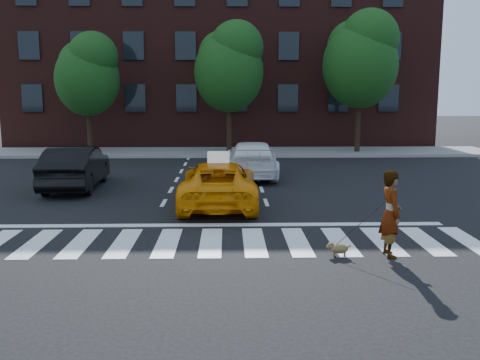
% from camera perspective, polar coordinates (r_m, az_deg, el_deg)
% --- Properties ---
extents(ground, '(120.00, 120.00, 0.00)m').
position_cam_1_polar(ground, '(12.43, -3.12, -6.67)').
color(ground, black).
rests_on(ground, ground).
extents(crosswalk, '(13.00, 2.40, 0.01)m').
position_cam_1_polar(crosswalk, '(12.43, -3.12, -6.65)').
color(crosswalk, silver).
rests_on(crosswalk, ground).
extents(stop_line, '(12.00, 0.30, 0.01)m').
position_cam_1_polar(stop_line, '(13.97, -2.93, -4.81)').
color(stop_line, silver).
rests_on(stop_line, ground).
extents(sidewalk_far, '(30.00, 4.00, 0.15)m').
position_cam_1_polar(sidewalk_far, '(29.63, -2.13, 2.99)').
color(sidewalk_far, slate).
rests_on(sidewalk_far, ground).
extents(building, '(26.00, 10.00, 12.00)m').
position_cam_1_polar(building, '(37.02, -2.04, 13.50)').
color(building, '#3F1A16').
rests_on(building, ground).
extents(tree_left, '(3.39, 3.38, 6.50)m').
position_cam_1_polar(tree_left, '(29.86, -15.95, 11.08)').
color(tree_left, black).
rests_on(tree_left, ground).
extents(tree_mid, '(3.69, 3.69, 7.10)m').
position_cam_1_polar(tree_mid, '(28.96, -1.12, 12.31)').
color(tree_mid, black).
rests_on(tree_mid, ground).
extents(tree_right, '(4.00, 4.00, 7.70)m').
position_cam_1_polar(tree_right, '(29.85, 12.79, 12.79)').
color(tree_right, black).
rests_on(tree_right, ground).
extents(taxi, '(2.25, 4.86, 1.35)m').
position_cam_1_polar(taxi, '(16.21, -2.29, -0.38)').
color(taxi, orange).
rests_on(taxi, ground).
extents(black_sedan, '(1.84, 4.70, 1.52)m').
position_cam_1_polar(black_sedan, '(19.87, -17.11, 1.31)').
color(black_sedan, black).
rests_on(black_sedan, ground).
extents(white_suv, '(2.16, 5.00, 1.43)m').
position_cam_1_polar(white_suv, '(21.56, 1.32, 2.23)').
color(white_suv, white).
rests_on(white_suv, ground).
extents(woman, '(0.47, 0.69, 1.83)m').
position_cam_1_polar(woman, '(11.65, 15.78, -3.49)').
color(woman, '#999999').
rests_on(woman, ground).
extents(dog, '(0.52, 0.29, 0.30)m').
position_cam_1_polar(dog, '(11.57, 10.38, -7.17)').
color(dog, olive).
rests_on(dog, ground).
extents(taxi_sign, '(0.65, 0.28, 0.32)m').
position_cam_1_polar(taxi_sign, '(15.89, -2.32, 2.46)').
color(taxi_sign, white).
rests_on(taxi_sign, taxi).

